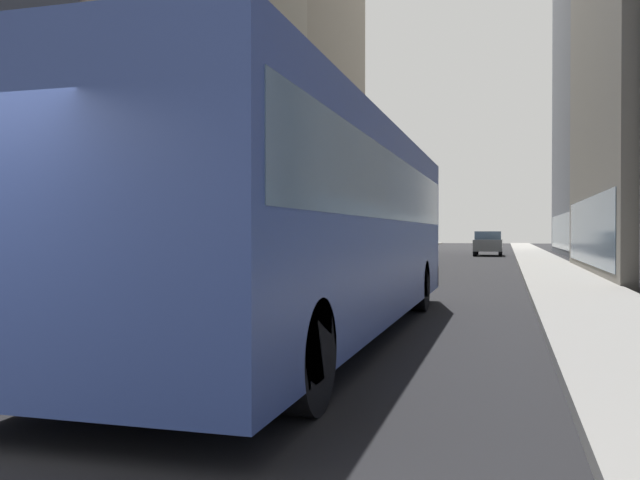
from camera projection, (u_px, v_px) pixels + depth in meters
ground_plane at (433, 260)px, 37.25m from camera, size 120.00×120.00×0.00m
sidewalk_left at (335, 258)px, 38.79m from camera, size 2.40×110.00×0.15m
sidewalk_right at (540, 260)px, 35.70m from camera, size 2.40×110.00×0.15m
building_left_mid at (125, 18)px, 28.54m from camera, size 10.26×20.47×21.60m
building_left_far at (283, 73)px, 48.76m from camera, size 8.17×19.95×26.63m
building_right_far at (634, 75)px, 42.95m from camera, size 8.54×23.66×23.59m
transit_bus at (314, 217)px, 9.90m from camera, size 2.78×11.53×3.05m
car_red_coupe at (413, 242)px, 49.87m from camera, size 1.77×3.97×1.62m
car_grey_wagon at (488, 243)px, 44.22m from camera, size 1.83×4.02×1.62m
car_blue_hatchback at (391, 244)px, 40.20m from camera, size 1.90×4.40×1.62m
car_white_van at (377, 250)px, 27.46m from camera, size 1.88×4.09×1.62m
dalmatian_dog at (26, 338)px, 6.49m from camera, size 0.22×0.96×0.72m
pedestrian_in_coat at (10, 260)px, 12.95m from camera, size 0.34×0.34×1.69m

